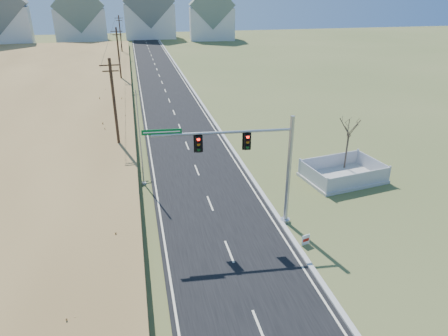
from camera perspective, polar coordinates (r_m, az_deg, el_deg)
ground at (r=26.01m, az=-0.29°, el=-9.40°), size 260.00×260.00×0.00m
road at (r=72.72m, az=-9.11°, el=12.61°), size 8.00×180.00×0.06m
curb at (r=73.09m, az=-5.79°, el=12.89°), size 0.30×180.00×0.18m
utility_pole_near at (r=37.46m, az=-15.33°, el=8.37°), size 1.80×0.26×9.00m
utility_pole_mid at (r=66.86m, az=-14.78°, el=15.18°), size 1.80×0.26×9.00m
utility_pole_far at (r=96.63m, az=-14.56°, el=17.82°), size 1.80×0.26×9.00m
condo_nnw at (r=130.02m, az=-19.90°, el=19.70°), size 14.93×11.17×17.03m
condo_n at (r=133.46m, az=-10.67°, el=21.03°), size 15.27×10.20×18.54m
condo_ne at (r=127.76m, az=-1.79°, el=20.92°), size 14.12×10.51×16.52m
traffic_signal_mast at (r=25.02m, az=5.22°, el=0.91°), size 9.31×1.13×7.43m
fence_enclosure at (r=34.34m, az=16.57°, el=-1.11°), size 6.78×5.14×1.42m
open_sign at (r=25.32m, az=11.59°, el=-10.02°), size 0.55×0.19×0.69m
flagpole at (r=31.62m, az=-11.79°, el=2.72°), size 0.35×0.35×7.69m
bare_tree at (r=34.79m, az=17.54°, el=5.72°), size 1.88×1.88×4.97m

